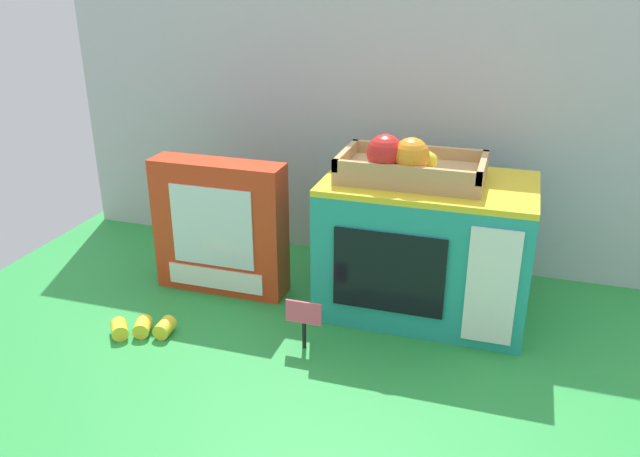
{
  "coord_description": "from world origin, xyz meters",
  "views": [
    {
      "loc": [
        0.3,
        -1.18,
        0.69
      ],
      "look_at": [
        -0.08,
        0.01,
        0.16
      ],
      "focal_mm": 36.22,
      "sensor_mm": 36.0,
      "label": 1
    }
  ],
  "objects_px": {
    "food_groups_crate": "(407,165)",
    "price_sign": "(304,318)",
    "toy_microwave": "(426,247)",
    "loose_toy_banana": "(142,328)",
    "cookie_set_box": "(220,227)"
  },
  "relations": [
    {
      "from": "toy_microwave",
      "to": "price_sign",
      "type": "relative_size",
      "value": 4.14
    },
    {
      "from": "price_sign",
      "to": "toy_microwave",
      "type": "bearing_deg",
      "value": 49.87
    },
    {
      "from": "cookie_set_box",
      "to": "price_sign",
      "type": "relative_size",
      "value": 2.96
    },
    {
      "from": "cookie_set_box",
      "to": "price_sign",
      "type": "distance_m",
      "value": 0.32
    },
    {
      "from": "price_sign",
      "to": "loose_toy_banana",
      "type": "height_order",
      "value": "price_sign"
    },
    {
      "from": "price_sign",
      "to": "loose_toy_banana",
      "type": "bearing_deg",
      "value": -170.66
    },
    {
      "from": "cookie_set_box",
      "to": "price_sign",
      "type": "height_order",
      "value": "cookie_set_box"
    },
    {
      "from": "cookie_set_box",
      "to": "price_sign",
      "type": "xyz_separation_m",
      "value": [
        0.25,
        -0.18,
        -0.08
      ]
    },
    {
      "from": "toy_microwave",
      "to": "cookie_set_box",
      "type": "relative_size",
      "value": 1.4
    },
    {
      "from": "food_groups_crate",
      "to": "price_sign",
      "type": "bearing_deg",
      "value": -125.16
    },
    {
      "from": "toy_microwave",
      "to": "cookie_set_box",
      "type": "distance_m",
      "value": 0.44
    },
    {
      "from": "toy_microwave",
      "to": "price_sign",
      "type": "xyz_separation_m",
      "value": [
        -0.19,
        -0.22,
        -0.08
      ]
    },
    {
      "from": "toy_microwave",
      "to": "loose_toy_banana",
      "type": "xyz_separation_m",
      "value": [
        -0.51,
        -0.28,
        -0.13
      ]
    },
    {
      "from": "price_sign",
      "to": "loose_toy_banana",
      "type": "relative_size",
      "value": 0.79
    },
    {
      "from": "food_groups_crate",
      "to": "price_sign",
      "type": "height_order",
      "value": "food_groups_crate"
    }
  ]
}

